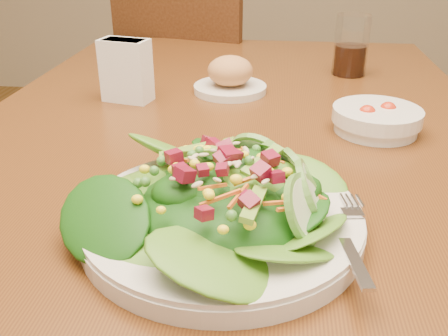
{
  "coord_description": "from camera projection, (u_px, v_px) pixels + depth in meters",
  "views": [
    {
      "loc": [
        0.07,
        -0.76,
        1.06
      ],
      "look_at": [
        0.02,
        -0.27,
        0.82
      ],
      "focal_mm": 40.0,
      "sensor_mm": 36.0,
      "label": 1
    }
  ],
  "objects": [
    {
      "name": "salad_plate",
      "position": [
        232.0,
        204.0,
        0.54
      ],
      "size": [
        0.31,
        0.31,
        0.09
      ],
      "rotation": [
        0.0,
        0.0,
        -0.25
      ],
      "color": "silver",
      "rests_on": "dining_table"
    },
    {
      "name": "chair_far",
      "position": [
        196.0,
        107.0,
        1.7
      ],
      "size": [
        0.52,
        0.53,
        0.93
      ],
      "rotation": [
        0.0,
        0.0,
        2.89
      ],
      "color": "#482A14",
      "rests_on": "ground_plane"
    },
    {
      "name": "bread_plate",
      "position": [
        230.0,
        78.0,
        0.99
      ],
      "size": [
        0.15,
        0.15,
        0.07
      ],
      "color": "silver",
      "rests_on": "dining_table"
    },
    {
      "name": "drinking_glass",
      "position": [
        351.0,
        50.0,
        1.1
      ],
      "size": [
        0.07,
        0.07,
        0.13
      ],
      "color": "silver",
      "rests_on": "dining_table"
    },
    {
      "name": "tomato_bowl",
      "position": [
        376.0,
        119.0,
        0.81
      ],
      "size": [
        0.14,
        0.14,
        0.05
      ],
      "color": "silver",
      "rests_on": "dining_table"
    },
    {
      "name": "dining_table",
      "position": [
        229.0,
        184.0,
        0.87
      ],
      "size": [
        0.9,
        1.4,
        0.75
      ],
      "color": "#5A3111",
      "rests_on": "ground_plane"
    },
    {
      "name": "napkin_holder",
      "position": [
        126.0,
        69.0,
        0.93
      ],
      "size": [
        0.1,
        0.07,
        0.12
      ],
      "rotation": [
        0.0,
        0.0,
        -0.22
      ],
      "color": "white",
      "rests_on": "dining_table"
    }
  ]
}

